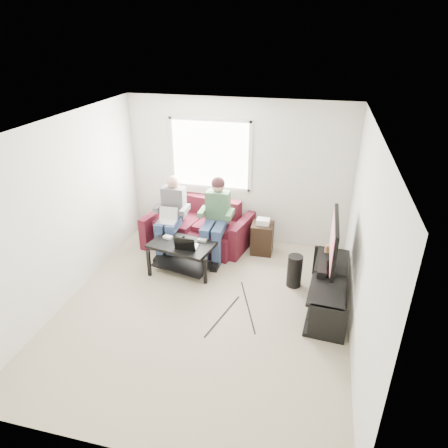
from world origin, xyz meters
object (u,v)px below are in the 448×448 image
at_px(coffee_table, 182,251).
at_px(end_table, 262,237).
at_px(subwoofer, 295,271).
at_px(sofa, 199,229).
at_px(tv_stand, 328,291).
at_px(tv, 334,242).

xyz_separation_m(coffee_table, end_table, (1.18, 0.90, -0.08)).
height_order(coffee_table, subwoofer, subwoofer).
relative_size(subwoofer, end_table, 0.79).
bearing_deg(sofa, coffee_table, -90.46).
bearing_deg(sofa, end_table, -1.24).
xyz_separation_m(tv_stand, tv, (-0.00, 0.10, 0.75)).
bearing_deg(tv_stand, sofa, 150.43).
bearing_deg(tv, sofa, 152.31).
bearing_deg(end_table, coffee_table, -142.60).
distance_m(sofa, coffee_table, 0.93).
relative_size(sofa, end_table, 3.00).
bearing_deg(coffee_table, end_table, 37.40).
height_order(coffee_table, tv, tv).
bearing_deg(tv_stand, tv, 91.47).
distance_m(coffee_table, tv_stand, 2.36).
distance_m(coffee_table, subwoofer, 1.82).
height_order(tv_stand, subwoofer, tv_stand).
bearing_deg(subwoofer, tv_stand, -37.40).
height_order(coffee_table, end_table, end_table).
height_order(subwoofer, end_table, end_table).
bearing_deg(subwoofer, tv, -29.64).
height_order(sofa, coffee_table, sofa).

